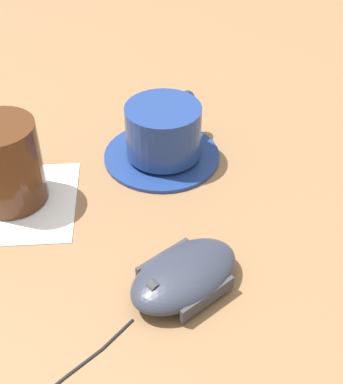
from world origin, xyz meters
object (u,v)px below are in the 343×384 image
(coffee_cup, at_px, (164,129))
(computer_mouse, at_px, (184,275))
(saucer, at_px, (162,154))
(drinking_glass, at_px, (5,163))

(coffee_cup, xyz_separation_m, computer_mouse, (-0.20, 0.06, -0.02))
(saucer, xyz_separation_m, computer_mouse, (-0.20, 0.06, 0.01))
(coffee_cup, height_order, computer_mouse, coffee_cup)
(coffee_cup, relative_size, computer_mouse, 0.83)
(saucer, distance_m, coffee_cup, 0.04)
(coffee_cup, xyz_separation_m, drinking_glass, (-0.01, 0.19, 0.01))
(coffee_cup, bearing_deg, saucer, 65.21)
(coffee_cup, distance_m, drinking_glass, 0.19)
(computer_mouse, height_order, drinking_glass, drinking_glass)
(saucer, height_order, computer_mouse, computer_mouse)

